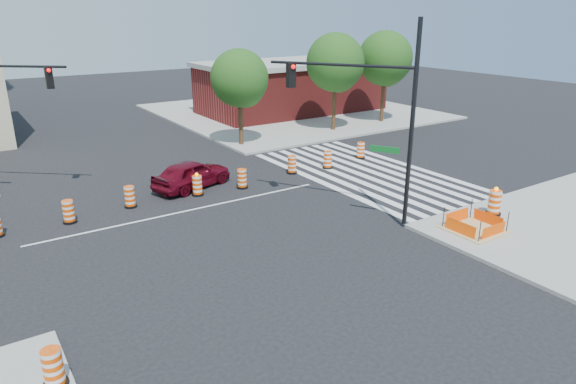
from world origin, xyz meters
name	(u,v)px	position (x,y,z in m)	size (l,w,h in m)	color
ground	(187,211)	(0.00, 0.00, 0.00)	(120.00, 120.00, 0.00)	black
sidewalk_ne	(292,111)	(18.00, 18.00, 0.07)	(22.00, 22.00, 0.15)	gray
crosswalk_east	(365,172)	(10.95, 0.00, 0.01)	(6.75, 13.50, 0.01)	silver
lane_centerline	(187,211)	(0.00, 0.00, 0.01)	(14.00, 0.12, 0.01)	silver
excavation_pit	(474,228)	(9.00, -9.00, 0.22)	(2.20, 2.20, 0.90)	tan
brick_storefront	(292,87)	(18.00, 18.00, 2.32)	(16.50, 8.50, 4.60)	maroon
red_coupe	(192,174)	(1.58, 2.97, 0.75)	(1.77, 4.40, 1.50)	#5A0716
signal_pole_se	(371,104)	(6.14, -5.40, 5.16)	(3.44, 5.52, 8.42)	black
pit_drum	(494,203)	(11.10, -8.40, 0.70)	(0.67, 0.67, 1.32)	black
sw_corner_drum	(53,369)	(-7.41, -9.48, 0.63)	(0.60, 0.60, 1.02)	black
barricade	(495,203)	(11.28, -8.33, 0.67)	(0.81, 0.09, 0.95)	#F14B05
tree_north_c	(240,82)	(8.07, 9.42, 4.38)	(3.84, 3.84, 6.53)	#382314
tree_north_d	(335,66)	(16.25, 9.58, 4.95)	(4.34, 4.34, 7.37)	#382314
tree_north_e	(385,62)	(21.59, 9.88, 4.98)	(4.36, 4.36, 7.41)	#382314
median_drum_2	(69,212)	(-4.83, 1.53, 0.48)	(0.60, 0.60, 1.02)	black
median_drum_3	(130,197)	(-2.01, 1.95, 0.48)	(0.60, 0.60, 1.02)	black
median_drum_4	(197,186)	(1.33, 1.74, 0.49)	(0.60, 0.60, 1.18)	black
median_drum_5	(242,179)	(3.75, 1.48, 0.48)	(0.60, 0.60, 1.02)	black
median_drum_6	(292,165)	(7.38, 2.20, 0.48)	(0.60, 0.60, 1.02)	black
median_drum_7	(328,160)	(9.69, 1.85, 0.48)	(0.60, 0.60, 1.02)	black
median_drum_8	(361,151)	(12.78, 2.46, 0.48)	(0.60, 0.60, 1.02)	black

